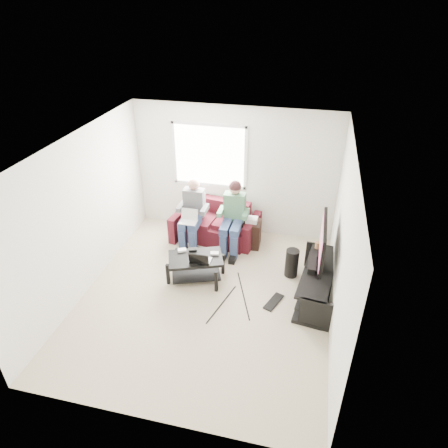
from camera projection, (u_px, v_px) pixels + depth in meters
The scene contains 26 objects.
floor at pixel (206, 297), 6.61m from camera, with size 4.50×4.50×0.00m, color tan.
ceiling at pixel (201, 147), 5.28m from camera, with size 4.50×4.50×0.00m, color white.
wall_back at pixel (235, 172), 7.82m from camera, with size 4.50×4.50×0.00m, color silver.
wall_front at pixel (144, 344), 4.06m from camera, with size 4.50×4.50×0.00m, color silver.
wall_left at pixel (82, 216), 6.34m from camera, with size 4.50×4.50×0.00m, color silver.
wall_right at pixel (342, 248), 5.55m from camera, with size 4.50×4.50×0.00m, color silver.
window at pixel (209, 156), 7.75m from camera, with size 1.48×0.04×1.28m.
sofa at pixel (216, 225), 8.03m from camera, with size 1.75×0.96×0.77m.
person_left at pixel (192, 211), 7.67m from camera, with size 0.40×0.70×1.31m.
person_right at pixel (233, 213), 7.50m from camera, with size 0.40×0.71×1.35m.
laptop_silver at pixel (188, 219), 7.47m from camera, with size 0.32×0.22×0.24m, color silver, non-canonical shape.
coffee_table at pixel (196, 263), 6.87m from camera, with size 1.05×0.84×0.46m.
laptop_black at pixel (201, 255), 6.66m from camera, with size 0.34×0.24×0.24m, color black, non-canonical shape.
controller_a at pixel (182, 250), 6.95m from camera, with size 0.14×0.09×0.04m, color silver.
controller_b at pixel (193, 250), 6.97m from camera, with size 0.14×0.09×0.04m, color black.
controller_c at pixel (215, 254), 6.86m from camera, with size 0.14×0.09×0.04m, color gray.
tv_stand at pixel (317, 284), 6.54m from camera, with size 0.68×1.63×0.52m.
tv at pixel (323, 243), 6.24m from camera, with size 0.12×1.10×0.81m.
soundbar at pixel (312, 263), 6.48m from camera, with size 0.12×0.50×0.10m, color black.
drink_cup at pixel (317, 245), 6.90m from camera, with size 0.08×0.08×0.12m, color #B3774D.
console_white at pixel (317, 297), 6.17m from camera, with size 0.30×0.22×0.06m, color silver.
console_grey at pixel (318, 269), 6.75m from camera, with size 0.34×0.26×0.08m, color gray.
console_black at pixel (317, 282), 6.46m from camera, with size 0.38×0.30×0.07m, color black.
subwoofer at pixel (292, 263), 6.99m from camera, with size 0.23×0.23×0.52m, color black.
keyboard_floor at pixel (274, 302), 6.50m from camera, with size 0.15×0.45×0.03m, color black.
end_table at pixel (251, 233), 7.79m from camera, with size 0.36×0.36×0.64m.
Camera 1 is at (1.45, -4.85, 4.44)m, focal length 32.00 mm.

